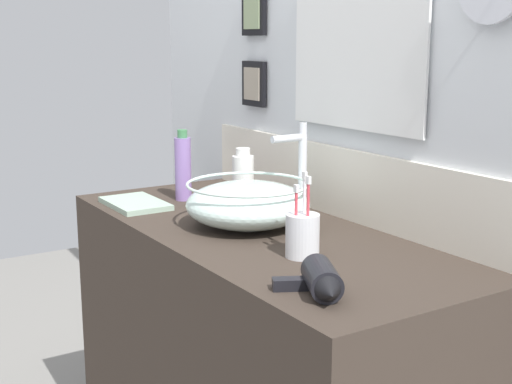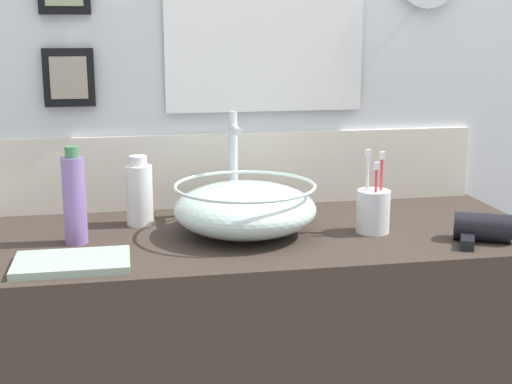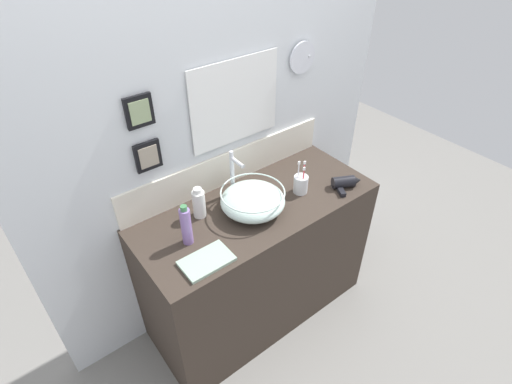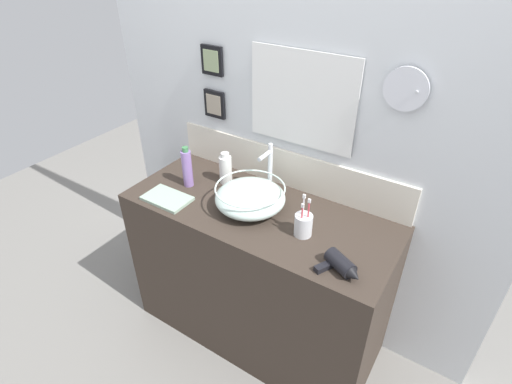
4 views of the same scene
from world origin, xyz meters
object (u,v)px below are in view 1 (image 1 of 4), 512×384
(toothbrush_cup, at_px, (302,235))
(glass_bowl_sink, at_px, (248,203))
(hair_drier, at_px, (321,281))
(lotion_bottle, at_px, (243,178))
(hand_towel, at_px, (135,203))
(faucet, at_px, (299,165))
(spray_bottle, at_px, (183,168))

(toothbrush_cup, bearing_deg, glass_bowl_sink, 172.78)
(hair_drier, relative_size, toothbrush_cup, 0.95)
(glass_bowl_sink, xyz_separation_m, lotion_bottle, (-0.24, 0.13, 0.02))
(toothbrush_cup, bearing_deg, hand_towel, -169.73)
(faucet, xyz_separation_m, hand_towel, (-0.39, -0.33, -0.15))
(hair_drier, relative_size, hand_towel, 0.81)
(toothbrush_cup, distance_m, spray_bottle, 0.70)
(faucet, relative_size, spray_bottle, 1.22)
(faucet, distance_m, hair_drier, 0.64)
(glass_bowl_sink, xyz_separation_m, faucet, (0.00, 0.17, 0.09))
(glass_bowl_sink, bearing_deg, toothbrush_cup, -7.22)
(lotion_bottle, relative_size, hand_towel, 0.74)
(toothbrush_cup, height_order, hand_towel, toothbrush_cup)
(hand_towel, bearing_deg, toothbrush_cup, 10.27)
(lotion_bottle, distance_m, hand_towel, 0.34)
(hand_towel, bearing_deg, glass_bowl_sink, 22.84)
(glass_bowl_sink, distance_m, spray_bottle, 0.39)
(spray_bottle, distance_m, hand_towel, 0.19)
(spray_bottle, bearing_deg, glass_bowl_sink, -0.05)
(hair_drier, height_order, lotion_bottle, lotion_bottle)
(glass_bowl_sink, relative_size, hair_drier, 1.77)
(hair_drier, bearing_deg, glass_bowl_sink, 163.15)
(glass_bowl_sink, bearing_deg, hand_towel, -157.16)
(faucet, relative_size, hair_drier, 1.43)
(faucet, bearing_deg, glass_bowl_sink, -90.00)
(glass_bowl_sink, height_order, hair_drier, glass_bowl_sink)
(faucet, height_order, hair_drier, faucet)
(hair_drier, xyz_separation_m, lotion_bottle, (-0.78, 0.30, 0.05))
(spray_bottle, height_order, hand_towel, spray_bottle)
(lotion_bottle, xyz_separation_m, spray_bottle, (-0.15, -0.13, 0.02))
(glass_bowl_sink, bearing_deg, lotion_bottle, 151.42)
(glass_bowl_sink, height_order, toothbrush_cup, toothbrush_cup)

